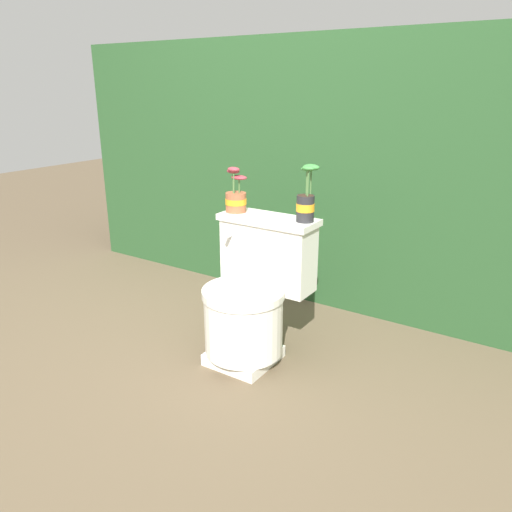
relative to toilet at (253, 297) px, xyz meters
name	(u,v)px	position (x,y,z in m)	size (l,w,h in m)	color
ground_plane	(233,351)	(-0.10, -0.03, -0.31)	(12.00, 12.00, 0.00)	brown
hedge_backdrop	(342,166)	(-0.10, 1.19, 0.46)	(3.49, 0.95, 1.53)	#234723
toilet	(253,297)	(0.00, 0.00, 0.00)	(0.48, 0.50, 0.67)	silver
potted_plant_left	(236,197)	(-0.18, 0.13, 0.44)	(0.11, 0.10, 0.22)	#9E5638
potted_plant_midleft	(306,201)	(0.19, 0.15, 0.46)	(0.09, 0.11, 0.26)	#262628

